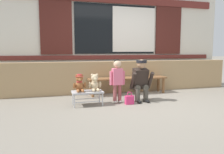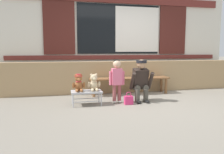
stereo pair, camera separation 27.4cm
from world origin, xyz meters
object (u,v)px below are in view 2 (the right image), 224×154
teddy_bear_plain (94,83)px  adult_crouching (141,80)px  child_standing (117,76)px  wooden_bench_long (130,80)px  small_display_bench (86,93)px  teddy_bear_with_hat (79,83)px  handbag_on_ground (129,100)px

teddy_bear_plain → adult_crouching: (1.07, 0.05, 0.02)m
adult_crouching → child_standing: bearing=179.6°
teddy_bear_plain → child_standing: 0.53m
teddy_bear_plain → child_standing: bearing=5.7°
wooden_bench_long → teddy_bear_plain: teddy_bear_plain is taller
teddy_bear_plain → adult_crouching: 1.07m
small_display_bench → teddy_bear_with_hat: size_ratio=1.76×
teddy_bear_with_hat → teddy_bear_plain: same height
wooden_bench_long → adult_crouching: size_ratio=2.21×
adult_crouching → small_display_bench: bearing=-177.8°
wooden_bench_long → handbag_on_ground: wooden_bench_long is taller
wooden_bench_long → handbag_on_ground: bearing=-108.5°
small_display_bench → adult_crouching: (1.23, 0.05, 0.21)m
small_display_bench → child_standing: (0.67, 0.05, 0.33)m
small_display_bench → teddy_bear_plain: size_ratio=1.76×
teddy_bear_with_hat → adult_crouching: adult_crouching is taller
small_display_bench → adult_crouching: adult_crouching is taller
teddy_bear_plain → child_standing: size_ratio=0.38×
wooden_bench_long → adult_crouching: adult_crouching is taller
adult_crouching → handbag_on_ground: adult_crouching is taller
small_display_bench → handbag_on_ground: 0.91m
small_display_bench → teddy_bear_plain: bearing=0.5°
wooden_bench_long → adult_crouching: (-0.01, -0.86, 0.11)m
teddy_bear_with_hat → teddy_bear_plain: 0.32m
handbag_on_ground → teddy_bear_plain: bearing=168.2°
wooden_bench_long → child_standing: child_standing is taller
child_standing → teddy_bear_with_hat: bearing=-176.6°
wooden_bench_long → handbag_on_ground: (-0.35, -1.06, -0.28)m
adult_crouching → handbag_on_ground: size_ratio=3.49×
adult_crouching → wooden_bench_long: bearing=89.6°
wooden_bench_long → teddy_bear_with_hat: size_ratio=5.78×
teddy_bear_with_hat → handbag_on_ground: (1.04, -0.15, -0.38)m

